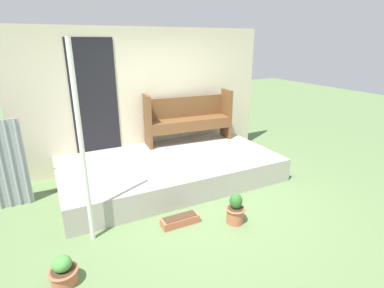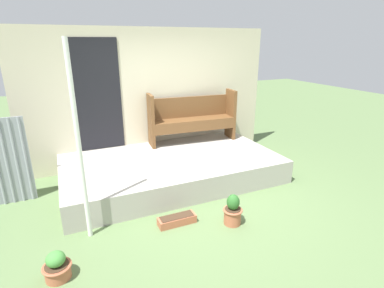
# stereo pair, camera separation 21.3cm
# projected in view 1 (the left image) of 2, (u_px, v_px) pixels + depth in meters

# --- Properties ---
(ground_plane) EXTENTS (24.00, 24.00, 0.00)m
(ground_plane) POSITION_uv_depth(u_px,v_px,m) (202.00, 203.00, 4.57)
(ground_plane) COLOR #5B7547
(porch_slab) EXTENTS (3.69, 2.00, 0.40)m
(porch_slab) POSITION_uv_depth(u_px,v_px,m) (170.00, 169.00, 5.31)
(porch_slab) COLOR #A8A399
(porch_slab) RESTS_ON ground_plane
(house_wall) EXTENTS (4.89, 0.08, 2.60)m
(house_wall) POSITION_uv_depth(u_px,v_px,m) (146.00, 98.00, 5.80)
(house_wall) COLOR beige
(house_wall) RESTS_ON ground_plane
(support_post) EXTENTS (0.06, 0.06, 2.40)m
(support_post) POSITION_uv_depth(u_px,v_px,m) (82.00, 149.00, 3.38)
(support_post) COLOR white
(support_post) RESTS_ON ground_plane
(bench) EXTENTS (1.77, 0.53, 1.01)m
(bench) POSITION_uv_depth(u_px,v_px,m) (188.00, 116.00, 5.98)
(bench) COLOR brown
(bench) RESTS_ON porch_slab
(flower_pot_left) EXTENTS (0.30, 0.30, 0.32)m
(flower_pot_left) POSITION_uv_depth(u_px,v_px,m) (63.00, 272.00, 3.03)
(flower_pot_left) COLOR #B26042
(flower_pot_left) RESTS_ON ground_plane
(flower_pot_middle) EXTENTS (0.27, 0.27, 0.44)m
(flower_pot_middle) POSITION_uv_depth(u_px,v_px,m) (235.00, 210.00, 4.04)
(flower_pot_middle) COLOR #B26042
(flower_pot_middle) RESTS_ON ground_plane
(planter_box_rect) EXTENTS (0.52, 0.18, 0.12)m
(planter_box_rect) POSITION_uv_depth(u_px,v_px,m) (180.00, 220.00, 4.04)
(planter_box_rect) COLOR #B26042
(planter_box_rect) RESTS_ON ground_plane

